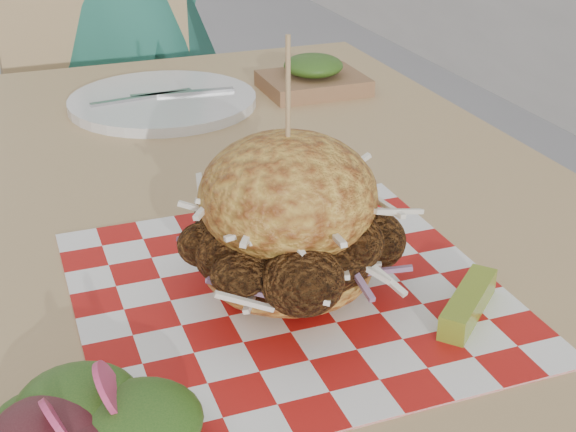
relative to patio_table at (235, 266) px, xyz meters
name	(u,v)px	position (x,y,z in m)	size (l,w,h in m)	color
patio_table	(235,266)	(0.00, 0.00, 0.00)	(0.80, 1.20, 0.75)	tan
patio_chair	(105,110)	(-0.01, 0.96, -0.12)	(0.46, 0.47, 0.95)	tan
paper_liner	(288,292)	(-0.01, -0.19, 0.08)	(0.36, 0.36, 0.00)	red
sandwich	(288,227)	(-0.01, -0.19, 0.14)	(0.20, 0.20, 0.23)	gold
pickle_spear	(468,303)	(0.12, -0.28, 0.09)	(0.10, 0.02, 0.02)	olive
place_setting	(163,101)	(0.00, 0.35, 0.09)	(0.27, 0.27, 0.02)	white
kraft_tray	(313,77)	(0.23, 0.34, 0.10)	(0.15, 0.12, 0.06)	#8A603F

